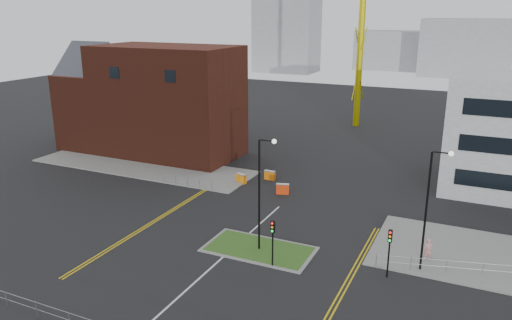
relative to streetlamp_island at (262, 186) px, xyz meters
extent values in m
plane|color=black|center=(-2.22, -8.00, -5.41)|extent=(200.00, 200.00, 0.00)
cube|color=slate|center=(-22.22, 14.00, -5.35)|extent=(28.00, 8.00, 0.12)
cube|color=slate|center=(-0.22, 0.00, -5.37)|extent=(8.60, 4.60, 0.08)
cube|color=#2E541C|center=(-0.22, 0.00, -5.35)|extent=(8.00, 4.00, 0.12)
cube|color=#471C11|center=(-22.22, 20.00, 1.59)|extent=(18.00, 10.00, 14.00)
cube|color=black|center=(-26.22, 14.98, 5.59)|extent=(1.40, 0.10, 1.40)
cube|color=black|center=(-18.22, 14.98, 5.59)|extent=(1.40, 0.10, 1.40)
cube|color=#471C11|center=(-34.22, 20.00, -0.41)|extent=(6.00, 10.00, 10.00)
cube|color=#2D3038|center=(-34.22, 20.00, 4.59)|extent=(6.40, 8.49, 8.49)
cylinder|color=yellow|center=(-4.22, 47.00, 12.82)|extent=(1.00, 1.00, 36.47)
cylinder|color=black|center=(-0.22, 0.00, -0.91)|extent=(0.16, 0.16, 9.00)
cylinder|color=black|center=(0.38, 0.00, 3.59)|extent=(1.20, 0.10, 0.10)
sphere|color=silver|center=(0.98, 0.00, 3.59)|extent=(0.36, 0.36, 0.36)
cylinder|color=black|center=(11.78, 2.00, -0.91)|extent=(0.16, 0.16, 9.00)
cylinder|color=black|center=(12.38, 2.00, 3.59)|extent=(1.20, 0.10, 0.10)
sphere|color=silver|center=(12.98, 2.00, 3.59)|extent=(0.36, 0.36, 0.36)
cylinder|color=black|center=(1.78, -2.00, -3.91)|extent=(0.12, 0.12, 3.00)
cube|color=black|center=(1.78, -2.00, -2.21)|extent=(0.28, 0.22, 0.90)
sphere|color=red|center=(1.78, -2.13, -1.91)|extent=(0.18, 0.18, 0.18)
sphere|color=orange|center=(1.78, -2.13, -2.21)|extent=(0.18, 0.18, 0.18)
sphere|color=#0CCC33|center=(1.78, -2.13, -2.51)|extent=(0.18, 0.18, 0.18)
cylinder|color=black|center=(9.78, 0.00, -3.91)|extent=(0.12, 0.12, 3.00)
cube|color=black|center=(9.78, 0.00, -2.21)|extent=(0.28, 0.22, 0.90)
sphere|color=red|center=(9.78, -0.13, -1.91)|extent=(0.18, 0.18, 0.18)
sphere|color=orange|center=(9.78, -0.13, -2.21)|extent=(0.18, 0.18, 0.18)
sphere|color=#0CCC33|center=(9.78, -0.13, -2.51)|extent=(0.18, 0.18, 0.18)
cylinder|color=gray|center=(-13.22, 10.00, -4.36)|extent=(6.00, 0.04, 0.04)
cylinder|color=gray|center=(-13.22, 10.00, -4.86)|extent=(6.00, 0.04, 0.04)
cylinder|color=gray|center=(-16.22, 10.00, -4.86)|extent=(0.05, 0.05, 1.10)
cylinder|color=gray|center=(-10.22, 10.00, -4.86)|extent=(0.05, 0.05, 1.10)
cylinder|color=gray|center=(8.78, 1.00, -4.86)|extent=(0.05, 0.05, 1.10)
cube|color=silver|center=(-2.22, -6.00, -5.41)|extent=(0.15, 30.00, 0.01)
cube|color=gold|center=(-11.22, 2.00, -5.41)|extent=(0.12, 24.00, 0.01)
cube|color=gold|center=(-10.92, 2.00, -5.41)|extent=(0.12, 24.00, 0.01)
cube|color=gold|center=(7.28, -2.00, -5.41)|extent=(0.12, 20.00, 0.01)
cube|color=gold|center=(7.58, -2.00, -5.41)|extent=(0.12, 20.00, 0.01)
cube|color=gray|center=(-42.22, 112.00, 5.59)|extent=(18.00, 12.00, 22.00)
cube|color=gray|center=(7.78, 122.00, 2.59)|extent=(24.00, 12.00, 16.00)
cube|color=gray|center=(-10.22, 132.00, 0.59)|extent=(30.00, 12.00, 12.00)
imported|color=pink|center=(12.07, 3.77, -4.53)|extent=(0.72, 0.55, 1.76)
cube|color=orange|center=(-8.63, 13.66, -4.89)|extent=(1.32, 0.78, 1.05)
cube|color=silver|center=(-8.63, 13.66, -4.42)|extent=(1.32, 0.78, 0.13)
cube|color=orange|center=(-6.22, 16.00, -4.90)|extent=(1.28, 0.55, 1.03)
cube|color=silver|center=(-6.22, 16.00, -4.43)|extent=(1.28, 0.55, 0.12)
cube|color=red|center=(-3.22, 12.40, -4.87)|extent=(1.38, 0.81, 1.09)
cube|color=silver|center=(-3.22, 12.40, -4.38)|extent=(1.38, 0.81, 0.13)
camera|label=1|loc=(14.61, -32.53, 12.78)|focal=35.00mm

